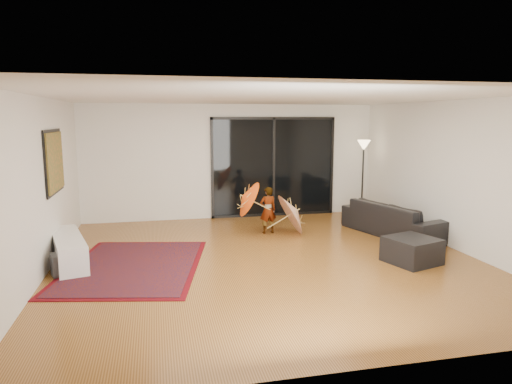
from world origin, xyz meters
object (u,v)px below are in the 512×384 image
object	(u,v)px
media_console	(68,250)
ottoman	(412,250)
child	(268,210)
sofa	(394,219)

from	to	relation	value
media_console	ottoman	size ratio (longest dim) A/B	2.31
ottoman	child	bearing A→B (deg)	127.13
child	ottoman	bearing A→B (deg)	121.56
ottoman	child	xyz separation A→B (m)	(-1.85, 2.44, 0.28)
media_console	sofa	xyz separation A→B (m)	(6.20, 0.59, 0.10)
sofa	ottoman	bearing A→B (deg)	142.84
ottoman	child	world-z (taller)	child
media_console	sofa	size ratio (longest dim) A/B	0.75
child	sofa	bearing A→B (deg)	159.26
media_console	ottoman	distance (m)	5.66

